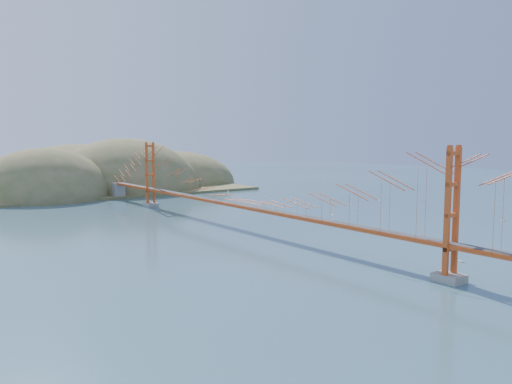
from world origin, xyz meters
TOP-DOWN VIEW (x-y plane):
  - ground at (0.00, 0.00)m, footprint 320.00×320.00m
  - bridge at (0.00, 0.18)m, footprint 2.20×94.40m
  - far_headlands at (2.21, 68.52)m, footprint 84.00×58.00m
  - sailboat_11 at (47.97, 5.92)m, footprint 0.63×0.63m
  - sailboat_1 at (32.91, 16.67)m, footprint 0.55×0.55m
  - sailboat_4 at (30.55, 9.52)m, footprint 0.57×0.57m
  - sailboat_5 at (35.53, -16.29)m, footprint 0.52×0.63m
  - sailboat_0 at (13.46, -12.91)m, footprint 0.60×0.60m
  - sailboat_2 at (22.50, -15.71)m, footprint 0.54×0.54m
  - sailboat_9 at (40.36, 10.84)m, footprint 0.54×0.54m
  - sailboat_14 at (19.07, 2.79)m, footprint 0.69×0.69m
  - sailboat_15 at (29.12, 31.71)m, footprint 0.63×0.63m
  - sailboat_10 at (7.25, -26.68)m, footprint 0.50×0.57m
  - sailboat_12 at (24.65, 42.00)m, footprint 0.63×0.60m
  - sailboat_3 at (11.89, 4.71)m, footprint 0.69×0.69m
  - sailboat_8 at (29.25, 25.06)m, footprint 0.70×0.70m
  - sailboat_16 at (26.67, 5.43)m, footprint 0.55×0.55m
  - sailboat_7 at (24.21, 17.97)m, footprint 0.55×0.44m
  - sailboat_17 at (44.39, 24.79)m, footprint 0.51×0.50m
  - sailboat_extra_0 at (39.60, 30.28)m, footprint 0.57×0.57m

SIDE VIEW (x-z plane):
  - ground at x=0.00m, z-range 0.00..0.00m
  - far_headlands at x=2.21m, z-range -12.50..12.50m
  - sailboat_9 at x=40.36m, z-range -0.15..0.42m
  - sailboat_17 at x=44.39m, z-range -0.15..0.42m
  - sailboat_16 at x=26.67m, z-range -0.15..0.43m
  - sailboat_2 at x=22.50m, z-range -0.16..0.44m
  - sailboat_4 at x=30.55m, z-range -0.16..0.44m
  - sailboat_extra_0 at x=39.60m, z-range -0.16..0.44m
  - sailboat_1 at x=32.91m, z-range -0.17..0.45m
  - sailboat_7 at x=24.21m, z-range -0.17..0.47m
  - sailboat_10 at x=7.25m, z-range -0.18..0.47m
  - sailboat_15 at x=29.12m, z-range -0.19..0.49m
  - sailboat_0 at x=13.46m, z-range -0.19..0.49m
  - sailboat_11 at x=47.97m, z-range -0.19..0.49m
  - sailboat_12 at x=24.65m, z-range -0.20..0.51m
  - sailboat_3 at x=11.89m, z-range -0.20..0.52m
  - sailboat_14 at x=19.07m, z-range -0.21..0.52m
  - sailboat_8 at x=29.25m, z-range -0.21..0.52m
  - sailboat_5 at x=35.53m, z-range -0.21..0.53m
  - bridge at x=0.00m, z-range 1.01..13.01m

